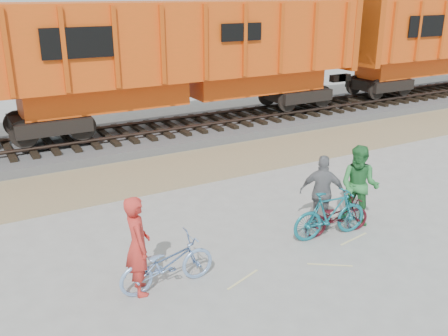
{
  "coord_description": "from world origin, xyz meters",
  "views": [
    {
      "loc": [
        -5.34,
        -7.79,
        5.18
      ],
      "look_at": [
        -0.12,
        1.5,
        1.39
      ],
      "focal_mm": 40.0,
      "sensor_mm": 36.0,
      "label": 1
    }
  ],
  "objects": [
    {
      "name": "ground",
      "position": [
        0.0,
        0.0,
        0.0
      ],
      "size": [
        120.0,
        120.0,
        0.0
      ],
      "primitive_type": "plane",
      "color": "#9E9E99",
      "rests_on": "ground"
    },
    {
      "name": "person_man",
      "position": [
        2.59,
        -0.03,
        0.95
      ],
      "size": [
        1.09,
        1.16,
        1.9
      ],
      "primitive_type": "imported",
      "rotation": [
        0.0,
        0.0,
        -1.03
      ],
      "color": "#2C793A",
      "rests_on": "ground"
    },
    {
      "name": "track",
      "position": [
        0.0,
        9.0,
        0.47
      ],
      "size": [
        120.0,
        2.6,
        0.24
      ],
      "color": "black",
      "rests_on": "ballast_bed"
    },
    {
      "name": "bicycle_maroon",
      "position": [
        1.82,
        -0.18,
        0.43
      ],
      "size": [
        1.69,
        0.8,
        0.85
      ],
      "primitive_type": "imported",
      "rotation": [
        0.0,
        0.0,
        1.42
      ],
      "color": "#461018",
      "rests_on": "ground"
    },
    {
      "name": "hopper_car_center",
      "position": [
        2.5,
        9.0,
        3.01
      ],
      "size": [
        14.0,
        3.13,
        4.65
      ],
      "color": "black",
      "rests_on": "track"
    },
    {
      "name": "person_woman",
      "position": [
        1.72,
        0.22,
        0.88
      ],
      "size": [
        1.05,
        1.0,
        1.75
      ],
      "primitive_type": "imported",
      "rotation": [
        0.0,
        0.0,
        2.41
      ],
      "color": "slate",
      "rests_on": "ground"
    },
    {
      "name": "ballast_bed",
      "position": [
        0.0,
        9.0,
        0.15
      ],
      "size": [
        120.0,
        4.0,
        0.3
      ],
      "primitive_type": "cube",
      "color": "slate",
      "rests_on": "ground"
    },
    {
      "name": "person_solo",
      "position": [
        -2.83,
        -0.2,
        0.93
      ],
      "size": [
        0.53,
        0.73,
        1.87
      ],
      "primitive_type": "imported",
      "rotation": [
        0.0,
        0.0,
        1.44
      ],
      "color": "red",
      "rests_on": "ground"
    },
    {
      "name": "bicycle_teal",
      "position": [
        1.59,
        -0.23,
        0.55
      ],
      "size": [
        1.88,
        0.72,
        1.1
      ],
      "primitive_type": "imported",
      "rotation": [
        0.0,
        0.0,
        1.46
      ],
      "color": "#156777",
      "rests_on": "ground"
    },
    {
      "name": "gravel_strip",
      "position": [
        0.0,
        5.5,
        0.01
      ],
      "size": [
        120.0,
        3.0,
        0.02
      ],
      "primitive_type": "cube",
      "color": "tan",
      "rests_on": "ground"
    },
    {
      "name": "bicycle_blue",
      "position": [
        -2.33,
        -0.3,
        0.48
      ],
      "size": [
        1.84,
        0.66,
        0.97
      ],
      "primitive_type": "imported",
      "rotation": [
        0.0,
        0.0,
        1.58
      ],
      "color": "#7C9FD1",
      "rests_on": "ground"
    }
  ]
}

